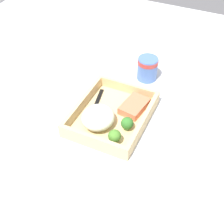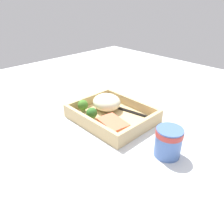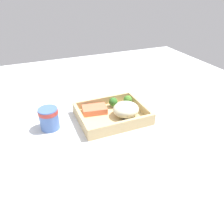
# 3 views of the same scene
# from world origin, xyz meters

# --- Properties ---
(ground_plane) EXTENTS (1.60, 1.60, 0.02)m
(ground_plane) POSITION_xyz_m (0.00, 0.00, -0.01)
(ground_plane) COLOR silver
(takeout_tray) EXTENTS (0.25, 0.20, 0.01)m
(takeout_tray) POSITION_xyz_m (0.00, 0.00, 0.01)
(takeout_tray) COLOR tan
(takeout_tray) RESTS_ON ground_plane
(tray_rim) EXTENTS (0.25, 0.20, 0.03)m
(tray_rim) POSITION_xyz_m (0.00, 0.00, 0.03)
(tray_rim) COLOR tan
(tray_rim) RESTS_ON takeout_tray
(salmon_fillet) EXTENTS (0.10, 0.07, 0.02)m
(salmon_fillet) POSITION_xyz_m (-0.05, 0.05, 0.02)
(salmon_fillet) COLOR #E16C4B
(salmon_fillet) RESTS_ON takeout_tray
(mashed_potatoes) EXTENTS (0.10, 0.09, 0.05)m
(mashed_potatoes) POSITION_xyz_m (0.05, -0.02, 0.04)
(mashed_potatoes) COLOR #E7E5C5
(mashed_potatoes) RESTS_ON takeout_tray
(broccoli_floret_1) EXTENTS (0.03, 0.03, 0.04)m
(broccoli_floret_1) POSITION_xyz_m (0.03, 0.06, 0.03)
(broccoli_floret_1) COLOR #7CA764
(broccoli_floret_1) RESTS_ON takeout_tray
(broccoli_floret_2) EXTENTS (0.03, 0.03, 0.04)m
(broccoli_floret_2) POSITION_xyz_m (0.09, 0.05, 0.04)
(broccoli_floret_2) COLOR #7E9E59
(broccoli_floret_2) RESTS_ON takeout_tray
(fork) EXTENTS (0.16, 0.05, 0.00)m
(fork) POSITION_xyz_m (-0.00, -0.06, 0.01)
(fork) COLOR black
(fork) RESTS_ON takeout_tray
(paper_cup) EXTENTS (0.07, 0.07, 0.08)m
(paper_cup) POSITION_xyz_m (-0.23, 0.02, 0.04)
(paper_cup) COLOR #496AAE
(paper_cup) RESTS_ON ground_plane
(receipt_slip) EXTENTS (0.13, 0.15, 0.00)m
(receipt_slip) POSITION_xyz_m (0.08, 0.22, 0.00)
(receipt_slip) COLOR white
(receipt_slip) RESTS_ON ground_plane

